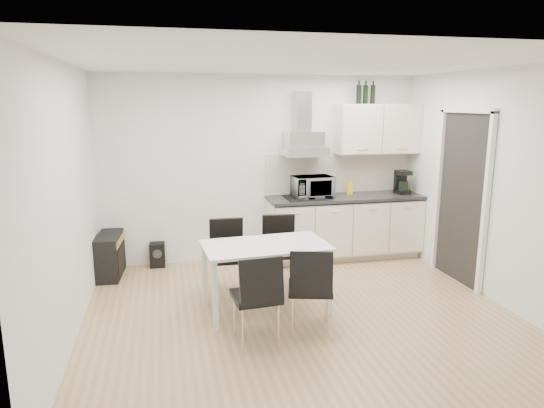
# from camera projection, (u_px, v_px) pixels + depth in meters

# --- Properties ---
(ground) EXTENTS (4.50, 4.50, 0.00)m
(ground) POSITION_uv_depth(u_px,v_px,m) (300.00, 313.00, 5.21)
(ground) COLOR tan
(ground) RESTS_ON ground
(wall_back) EXTENTS (4.50, 0.10, 2.60)m
(wall_back) POSITION_uv_depth(u_px,v_px,m) (262.00, 169.00, 6.85)
(wall_back) COLOR white
(wall_back) RESTS_ON ground
(wall_front) EXTENTS (4.50, 0.10, 2.60)m
(wall_front) POSITION_uv_depth(u_px,v_px,m) (390.00, 253.00, 3.03)
(wall_front) COLOR white
(wall_front) RESTS_ON ground
(wall_left) EXTENTS (0.10, 4.00, 2.60)m
(wall_left) POSITION_uv_depth(u_px,v_px,m) (66.00, 205.00, 4.45)
(wall_left) COLOR white
(wall_left) RESTS_ON ground
(wall_right) EXTENTS (0.10, 4.00, 2.60)m
(wall_right) POSITION_uv_depth(u_px,v_px,m) (494.00, 186.00, 5.42)
(wall_right) COLOR white
(wall_right) RESTS_ON ground
(ceiling) EXTENTS (4.50, 4.50, 0.00)m
(ceiling) POSITION_uv_depth(u_px,v_px,m) (303.00, 63.00, 4.67)
(ceiling) COLOR white
(ceiling) RESTS_ON wall_back
(doorway) EXTENTS (0.08, 1.04, 2.10)m
(doorway) POSITION_uv_depth(u_px,v_px,m) (460.00, 199.00, 5.99)
(doorway) COLOR white
(doorway) RESTS_ON ground
(kitchenette) EXTENTS (2.22, 0.64, 2.52)m
(kitchenette) POSITION_uv_depth(u_px,v_px,m) (347.00, 201.00, 6.95)
(kitchenette) COLOR beige
(kitchenette) RESTS_ON ground
(dining_table) EXTENTS (1.36, 0.83, 0.75)m
(dining_table) POSITION_uv_depth(u_px,v_px,m) (266.00, 252.00, 5.15)
(dining_table) COLOR white
(dining_table) RESTS_ON ground
(chair_far_left) EXTENTS (0.45, 0.51, 0.88)m
(chair_far_left) POSITION_uv_depth(u_px,v_px,m) (228.00, 258.00, 5.65)
(chair_far_left) COLOR black
(chair_far_left) RESTS_ON ground
(chair_far_right) EXTENTS (0.50, 0.55, 0.88)m
(chair_far_right) POSITION_uv_depth(u_px,v_px,m) (280.00, 253.00, 5.84)
(chair_far_right) COLOR black
(chair_far_right) RESTS_ON ground
(chair_near_left) EXTENTS (0.48, 0.53, 0.88)m
(chair_near_left) POSITION_uv_depth(u_px,v_px,m) (256.00, 297.00, 4.52)
(chair_near_left) COLOR black
(chair_near_left) RESTS_ON ground
(chair_near_right) EXTENTS (0.56, 0.60, 0.88)m
(chair_near_right) POSITION_uv_depth(u_px,v_px,m) (310.00, 289.00, 4.72)
(chair_near_right) COLOR black
(chair_near_right) RESTS_ON ground
(guitar_amp) EXTENTS (0.34, 0.69, 0.56)m
(guitar_amp) POSITION_uv_depth(u_px,v_px,m) (110.00, 255.00, 6.27)
(guitar_amp) COLOR black
(guitar_amp) RESTS_ON ground
(floor_speaker) EXTENTS (0.21, 0.19, 0.34)m
(floor_speaker) POSITION_uv_depth(u_px,v_px,m) (157.00, 255.00, 6.66)
(floor_speaker) COLOR black
(floor_speaker) RESTS_ON ground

